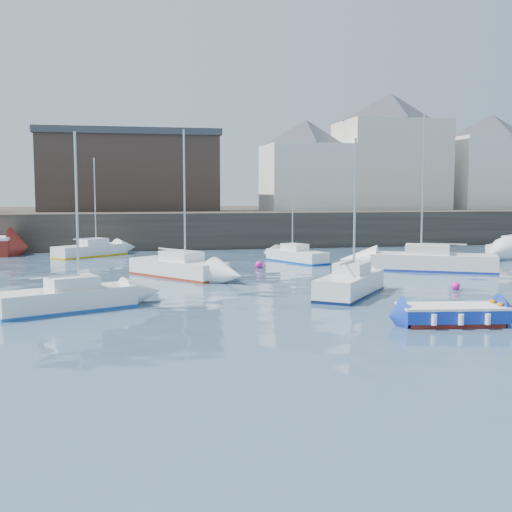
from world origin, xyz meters
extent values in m
plane|color=#2D4760|center=(0.00, 0.00, 0.00)|extent=(220.00, 220.00, 0.00)
cube|color=#28231E|center=(0.00, 35.00, 1.50)|extent=(90.00, 5.00, 3.00)
cube|color=#28231E|center=(0.00, 53.00, 1.40)|extent=(90.00, 32.00, 2.80)
cube|color=beige|center=(20.00, 42.00, 7.30)|extent=(10.00, 8.00, 9.00)
pyramid|color=#3A3D44|center=(20.00, 42.00, 13.20)|extent=(13.36, 13.36, 2.80)
cube|color=white|center=(31.00, 41.50, 6.55)|extent=(9.00, 7.00, 7.50)
pyramid|color=#3A3D44|center=(31.00, 41.50, 11.53)|extent=(11.88, 11.88, 2.45)
cube|color=white|center=(11.00, 41.50, 6.05)|extent=(8.00, 7.00, 6.50)
pyramid|color=#3A3D44|center=(11.00, 41.50, 10.53)|extent=(11.14, 11.14, 2.45)
cube|color=#3D2D26|center=(-6.00, 43.00, 6.30)|extent=(16.00, 10.00, 7.00)
cube|color=#3A3D44|center=(-6.00, 43.00, 10.10)|extent=(16.40, 10.40, 0.60)
cube|color=maroon|center=(4.91, 1.06, 0.08)|extent=(3.53, 1.85, 0.17)
cube|color=#1333B3|center=(4.91, 1.06, 0.40)|extent=(3.84, 2.08, 0.46)
cube|color=white|center=(4.91, 1.06, 0.67)|extent=(3.92, 2.12, 0.08)
cube|color=white|center=(4.91, 1.06, 0.47)|extent=(3.05, 1.51, 0.42)
cube|color=tan|center=(4.91, 1.06, 0.57)|extent=(0.42, 1.12, 0.06)
cylinder|color=white|center=(4.11, 2.07, 0.37)|extent=(0.19, 0.19, 0.37)
cylinder|color=white|center=(3.86, 0.32, 0.37)|extent=(0.19, 0.19, 0.37)
cylinder|color=white|center=(5.04, 1.93, 0.37)|extent=(0.19, 0.19, 0.37)
cylinder|color=white|center=(4.79, 0.18, 0.37)|extent=(0.19, 0.19, 0.37)
cylinder|color=white|center=(5.97, 1.80, 0.37)|extent=(0.19, 0.19, 0.37)
cylinder|color=white|center=(5.72, 0.05, 0.37)|extent=(0.19, 0.19, 0.37)
cube|color=white|center=(-8.83, 6.58, 0.44)|extent=(5.63, 3.85, 0.88)
cube|color=#2159B3|center=(-8.83, 6.58, 0.06)|extent=(5.69, 3.88, 0.12)
cube|color=white|center=(-8.59, 6.69, 1.13)|extent=(2.26, 1.97, 0.49)
cylinder|color=silver|center=(-8.34, 6.81, 3.99)|extent=(0.10, 0.10, 6.22)
cube|color=white|center=(-3.63, 16.11, 0.47)|extent=(5.32, 6.21, 0.94)
cube|color=maroon|center=(-3.63, 16.11, 0.06)|extent=(5.37, 6.27, 0.12)
cube|color=white|center=(-3.45, 15.85, 1.20)|extent=(2.50, 2.65, 0.52)
cylinder|color=silver|center=(-3.26, 15.60, 4.53)|extent=(0.10, 0.10, 7.18)
cube|color=white|center=(3.57, 7.94, 0.49)|extent=(4.65, 5.34, 0.97)
cube|color=#091639|center=(3.57, 7.94, 0.06)|extent=(4.69, 5.40, 0.13)
cube|color=white|center=(3.73, 8.16, 1.24)|extent=(2.18, 2.29, 0.54)
cylinder|color=silver|center=(3.89, 8.37, 4.08)|extent=(0.11, 0.11, 6.21)
cube|color=white|center=(11.71, 15.86, 0.50)|extent=(7.55, 5.43, 1.01)
cube|color=navy|center=(11.71, 15.86, 0.07)|extent=(7.62, 5.48, 0.13)
cube|color=white|center=(11.38, 16.03, 1.29)|extent=(3.07, 2.73, 0.56)
cylinder|color=silver|center=(11.06, 16.19, 5.20)|extent=(0.11, 0.11, 8.39)
cube|color=white|center=(4.88, 22.07, 0.39)|extent=(3.44, 5.02, 0.79)
cube|color=#0235AE|center=(4.88, 22.07, 0.05)|extent=(3.47, 5.07, 0.11)
cube|color=white|center=(4.78, 22.29, 1.01)|extent=(1.76, 2.02, 0.44)
cylinder|color=silver|center=(4.67, 22.51, 3.56)|extent=(0.09, 0.09, 5.54)
cube|color=white|center=(-9.06, 29.00, 0.42)|extent=(5.41, 4.94, 0.84)
cube|color=#E5AF03|center=(-9.06, 29.00, 0.06)|extent=(5.46, 4.99, 0.11)
cube|color=white|center=(-8.85, 29.18, 1.07)|extent=(2.35, 2.28, 0.46)
cylinder|color=silver|center=(-8.64, 29.36, 4.04)|extent=(0.09, 0.09, 6.40)
sphere|color=#F9109B|center=(-8.84, 6.02, 0.00)|extent=(0.45, 0.45, 0.45)
sphere|color=#F9109B|center=(9.18, 8.55, 0.00)|extent=(0.41, 0.41, 0.41)
sphere|color=#F9109B|center=(1.69, 19.33, 0.00)|extent=(0.46, 0.46, 0.46)
camera|label=1|loc=(-6.45, -19.65, 4.73)|focal=45.00mm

